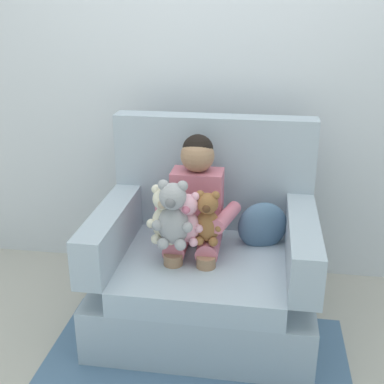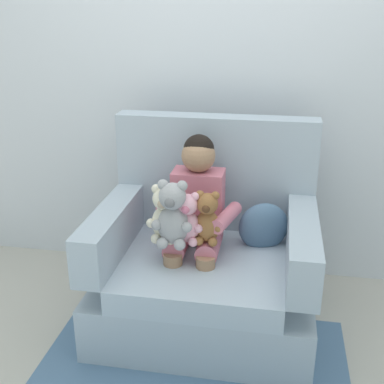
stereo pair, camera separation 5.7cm
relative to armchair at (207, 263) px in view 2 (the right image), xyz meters
The scene contains 9 objects.
ground_plane 0.33m from the armchair, 90.00° to the right, with size 8.00×8.00×0.00m, color #ADA89E.
back_wall 1.15m from the armchair, 90.00° to the left, with size 6.00×0.10×2.60m, color silver.
armchair is the anchor object (origin of this frame).
seated_child 0.30m from the armchair, 169.69° to the left, with size 0.45×0.39×0.82m.
plush_pink 0.36m from the armchair, 115.63° to the right, with size 0.15×0.13×0.26m.
plush_cream 0.40m from the armchair, 141.47° to the right, with size 0.17×0.14×0.28m.
plush_brown 0.34m from the armchair, 81.98° to the right, with size 0.16×0.13×0.26m.
plush_grey 0.41m from the armchair, 125.90° to the right, with size 0.19×0.16×0.33m.
throw_pillow 0.35m from the armchair, 20.87° to the left, with size 0.26×0.12×0.26m, color slate.
Camera 2 is at (0.33, -2.20, 1.60)m, focal length 46.46 mm.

